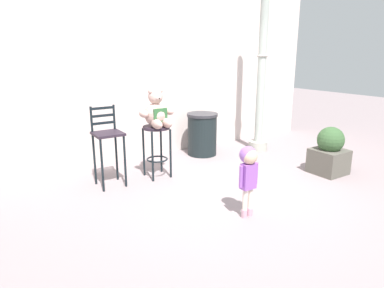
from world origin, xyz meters
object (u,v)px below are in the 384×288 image
object	(u,v)px
bar_stool_with_teddy	(157,141)
teddy_bear	(157,113)
lamppost	(261,86)
child_walking	(248,166)
trash_bin	(202,134)
planter_with_shrub	(329,152)
bar_chair_empty	(108,139)

from	to	relation	value
bar_stool_with_teddy	teddy_bear	size ratio (longest dim) A/B	1.41
teddy_bear	lamppost	world-z (taller)	lamppost
child_walking	trash_bin	world-z (taller)	child_walking
child_walking	teddy_bear	bearing A→B (deg)	13.23
child_walking	planter_with_shrub	world-z (taller)	child_walking
trash_bin	lamppost	distance (m)	1.43
bar_chair_empty	child_walking	bearing A→B (deg)	-61.48
teddy_bear	bar_chair_empty	world-z (taller)	teddy_bear
bar_chair_empty	planter_with_shrub	xyz separation A→B (m)	(3.07, -1.40, -0.33)
bar_stool_with_teddy	planter_with_shrub	bearing A→B (deg)	-29.80
trash_bin	lamppost	xyz separation A→B (m)	(1.09, -0.35, 0.86)
lamppost	planter_with_shrub	world-z (taller)	lamppost
teddy_bear	child_walking	distance (m)	1.79
child_walking	planter_with_shrub	xyz separation A→B (m)	(2.08, 0.42, -0.27)
lamppost	bar_chair_empty	xyz separation A→B (m)	(-3.07, -0.19, -0.58)
teddy_bear	planter_with_shrub	bearing A→B (deg)	-29.28
bar_stool_with_teddy	lamppost	xyz separation A→B (m)	(2.34, 0.25, 0.69)
lamppost	bar_chair_empty	world-z (taller)	lamppost
teddy_bear	planter_with_shrub	distance (m)	2.75
child_walking	bar_chair_empty	size ratio (longest dim) A/B	0.74
bar_stool_with_teddy	lamppost	distance (m)	2.45
bar_stool_with_teddy	planter_with_shrub	xyz separation A→B (m)	(2.33, -1.34, -0.22)
bar_stool_with_teddy	trash_bin	world-z (taller)	bar_stool_with_teddy
teddy_bear	child_walking	xyz separation A→B (m)	(0.25, -1.73, -0.39)
trash_bin	bar_chair_empty	xyz separation A→B (m)	(-1.99, -0.54, 0.28)
teddy_bear	lamppost	xyz separation A→B (m)	(2.34, 0.28, 0.26)
bar_stool_with_teddy	lamppost	bearing A→B (deg)	6.16
teddy_bear	bar_stool_with_teddy	bearing A→B (deg)	90.00
bar_chair_empty	trash_bin	bearing A→B (deg)	15.24
bar_stool_with_teddy	trash_bin	distance (m)	1.40
bar_stool_with_teddy	trash_bin	bearing A→B (deg)	25.75
teddy_bear	trash_bin	bearing A→B (deg)	26.78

